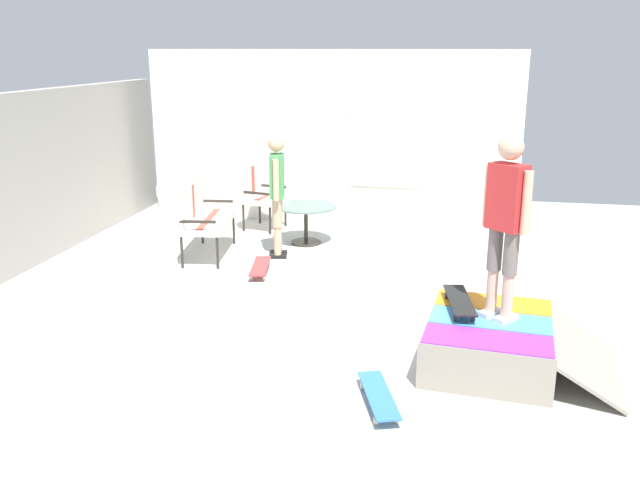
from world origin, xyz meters
The scene contains 11 objects.
ground_plane centered at (0.00, 0.00, -0.05)m, with size 12.00×12.00×0.10m, color #B2B2AD.
house_facade centered at (3.80, 0.49, 1.38)m, with size 0.23×6.00×2.77m.
skate_ramp centered at (-1.09, -1.88, 0.22)m, with size 1.49×1.80×0.43m.
patio_bench centered at (1.57, 1.91, 0.62)m, with size 1.31×0.71×1.02m.
patio_chair_near_house centered at (3.14, 1.54, 0.61)m, with size 0.72×0.67×1.02m.
patio_table centered at (2.43, 0.61, 0.40)m, with size 0.90×0.90×0.57m.
person_watching centered at (1.73, 0.86, 0.98)m, with size 0.47×0.29×1.68m.
person_skater centered at (-1.05, -1.92, 1.40)m, with size 0.37×0.38×1.66m.
skateboard_by_bench centered at (0.99, 0.90, 0.08)m, with size 0.82×0.33×0.10m.
skateboard_spare centered at (-2.03, -0.95, 0.08)m, with size 0.82×0.44×0.10m.
skateboard_on_ramp centered at (-0.90, -1.57, 0.52)m, with size 0.82×0.32×0.10m.
Camera 1 is at (-6.88, -1.41, 2.79)m, focal length 37.58 mm.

